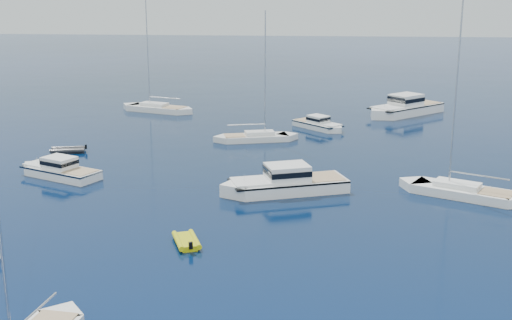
{
  "coord_description": "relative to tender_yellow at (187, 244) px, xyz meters",
  "views": [
    {
      "loc": [
        -1.42,
        -30.47,
        16.46
      ],
      "look_at": [
        -6.55,
        23.82,
        2.2
      ],
      "focal_mm": 46.79,
      "sensor_mm": 36.0,
      "label": 1
    }
  ],
  "objects": [
    {
      "name": "sailboat_mid_r",
      "position": [
        20.17,
        12.3,
        0.0
      ],
      "size": [
        11.22,
        7.7,
        16.37
      ],
      "primitive_type": null,
      "rotation": [
        0.0,
        0.0,
        1.09
      ],
      "color": "white",
      "rests_on": "ground"
    },
    {
      "name": "tender_yellow",
      "position": [
        0.0,
        0.0,
        0.0
      ],
      "size": [
        2.79,
        3.57,
        0.95
      ],
      "primitive_type": null,
      "rotation": [
        0.0,
        0.0,
        0.37
      ],
      "color": "#BEC20B",
      "rests_on": "ground"
    },
    {
      "name": "sailboat_centre",
      "position": [
        1.71,
        30.64,
        0.0
      ],
      "size": [
        10.21,
        5.09,
        14.52
      ],
      "primitive_type": null,
      "rotation": [
        0.0,
        0.0,
        4.98
      ],
      "color": "silver",
      "rests_on": "ground"
    },
    {
      "name": "motor_cruiser_far_l",
      "position": [
        -14.46,
        14.79,
        0.0
      ],
      "size": [
        9.22,
        6.25,
        2.34
      ],
      "primitive_type": null,
      "rotation": [
        0.0,
        0.0,
        1.13
      ],
      "color": "white",
      "rests_on": "ground"
    },
    {
      "name": "motor_cruiser_horizon",
      "position": [
        8.57,
        37.62,
        0.0
      ],
      "size": [
        7.09,
        7.14,
        2.02
      ],
      "primitive_type": null,
      "rotation": [
        0.0,
        0.0,
        3.92
      ],
      "color": "white",
      "rests_on": "ground"
    },
    {
      "name": "motor_cruiser_distant",
      "position": [
        19.75,
        47.82,
        0.0
      ],
      "size": [
        12.22,
        11.9,
        3.43
      ],
      "primitive_type": null,
      "rotation": [
        0.0,
        0.0,
        2.33
      ],
      "color": "white",
      "rests_on": "ground"
    },
    {
      "name": "sailboat_far_l",
      "position": [
        -13.3,
        46.97,
        0.0
      ],
      "size": [
        11.79,
        6.55,
        16.83
      ],
      "primitive_type": null,
      "rotation": [
        0.0,
        0.0,
        1.24
      ],
      "color": "silver",
      "rests_on": "ground"
    },
    {
      "name": "tender_grey_far",
      "position": [
        -16.93,
        23.57,
        0.0
      ],
      "size": [
        3.97,
        2.78,
        0.95
      ],
      "primitive_type": null,
      "rotation": [
        0.0,
        0.0,
        1.81
      ],
      "color": "black",
      "rests_on": "ground"
    },
    {
      "name": "motor_cruiser_centre",
      "position": [
        5.81,
        12.05,
        0.0
      ],
      "size": [
        11.87,
        7.2,
        2.98
      ],
      "primitive_type": null,
      "rotation": [
        0.0,
        0.0,
        1.92
      ],
      "color": "silver",
      "rests_on": "ground"
    }
  ]
}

